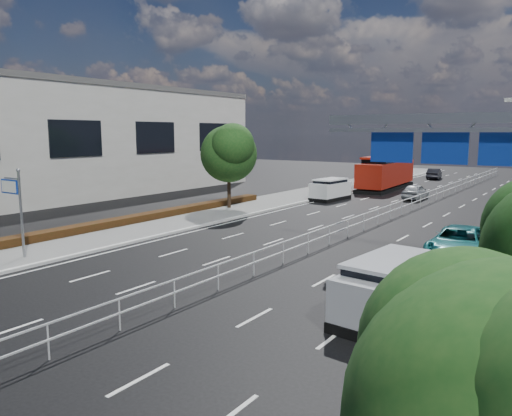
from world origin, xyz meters
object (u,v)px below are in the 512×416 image
Objects in this scene: silver_minivan at (392,289)px; parked_car_teal at (460,243)px; white_minivan at (330,189)px; near_car_dark at (434,174)px; overhead_gantry at (462,142)px; red_bus at (386,172)px; toilet_sign at (15,198)px; near_car_silver at (415,192)px.

silver_minivan is 0.93× the size of parked_car_teal.
white_minivan is 26.07m from near_car_dark.
overhead_gantry is 31.95m from red_bus.
parked_car_teal is at bearing 34.51° from toilet_sign.
parked_car_teal reaches higher than near_car_silver.
toilet_sign is at bearing 77.20° from near_car_dark.
red_bus reaches higher than parked_car_teal.
toilet_sign reaches higher than parked_car_teal.
toilet_sign reaches higher than white_minivan.
red_bus is at bearing 116.07° from silver_minivan.
near_car_silver is (5.11, -6.44, -1.15)m from red_bus.
silver_minivan is at bearing -72.52° from red_bus.
silver_minivan is (13.34, -36.26, -0.85)m from red_bus.
toilet_sign is 0.80× the size of parked_car_teal.
overhead_gantry reaches higher than near_car_dark.
overhead_gantry reaches higher than red_bus.
silver_minivan is (8.22, -29.82, 0.30)m from near_car_silver.
overhead_gantry is at bearing -67.38° from red_bus.
white_minivan is 0.84× the size of parked_car_teal.
overhead_gantry reaches higher than silver_minivan.
red_bus is 38.64m from silver_minivan.
near_car_dark is 0.81× the size of silver_minivan.
red_bus is at bearing 89.31° from white_minivan.
near_car_dark is (2.21, 25.98, -0.26)m from white_minivan.
near_car_silver is (-8.46, 22.24, -4.91)m from overhead_gantry.
silver_minivan is 9.53m from parked_car_teal.
silver_minivan is (17.45, 2.47, -1.95)m from toilet_sign.
white_minivan is 0.38× the size of red_bus.
red_bus is at bearing 78.37° from near_car_dark.
overhead_gantry reaches higher than near_car_silver.
parked_car_teal is (-0.24, 1.95, -4.85)m from overhead_gantry.
red_bus is 2.37× the size of silver_minivan.
near_car_silver is 21.89m from parked_car_teal.
near_car_dark is at bearing 89.83° from white_minivan.
silver_minivan reaches higher than white_minivan.
white_minivan is at bearing 131.01° from parked_car_teal.
toilet_sign is 0.96× the size of white_minivan.
toilet_sign is at bearing -150.40° from overhead_gantry.
parked_car_teal is at bearing 97.02° from overhead_gantry.
white_minivan is 11.29m from red_bus.
overhead_gantry is 5.24m from parked_car_teal.
parked_car_teal is (8.22, -20.29, 0.06)m from near_car_silver.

